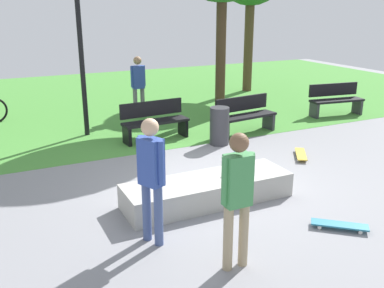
% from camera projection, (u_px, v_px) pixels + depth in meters
% --- Properties ---
extents(ground_plane, '(28.00, 28.00, 0.00)m').
position_uv_depth(ground_plane, '(209.00, 182.00, 8.01)').
color(ground_plane, gray).
extents(grass_lawn, '(26.60, 11.97, 0.01)m').
position_uv_depth(grass_lawn, '(99.00, 99.00, 14.87)').
color(grass_lawn, '#478C38').
rests_on(grass_lawn, ground_plane).
extents(concrete_ledge, '(2.80, 0.85, 0.40)m').
position_uv_depth(concrete_ledge, '(208.00, 190.00, 7.14)').
color(concrete_ledge, '#A8A59E').
rests_on(concrete_ledge, ground_plane).
extents(backpack_on_ledge, '(0.33, 0.34, 0.32)m').
position_uv_depth(backpack_on_ledge, '(241.00, 162.00, 7.35)').
color(backpack_on_ledge, '#1E4C8C').
rests_on(backpack_on_ledge, concrete_ledge).
extents(skater_performing_trick, '(0.32, 0.40, 1.75)m').
position_uv_depth(skater_performing_trick, '(151.00, 172.00, 5.68)').
color(skater_performing_trick, '#3F5184').
rests_on(skater_performing_trick, ground_plane).
extents(skater_watching, '(0.43, 0.23, 1.73)m').
position_uv_depth(skater_watching, '(237.00, 192.00, 5.11)').
color(skater_watching, tan).
rests_on(skater_watching, ground_plane).
extents(skateboard_by_ledge, '(0.74, 0.67, 0.08)m').
position_uv_depth(skateboard_by_ledge, '(340.00, 225.00, 6.31)').
color(skateboard_by_ledge, teal).
rests_on(skateboard_by_ledge, ground_plane).
extents(skateboard_spare, '(0.62, 0.77, 0.08)m').
position_uv_depth(skateboard_spare, '(301.00, 154.00, 9.28)').
color(skateboard_spare, gold).
rests_on(skateboard_spare, ground_plane).
extents(park_bench_far_left, '(1.65, 0.67, 0.91)m').
position_uv_depth(park_bench_far_left, '(245.00, 114.00, 10.89)').
color(park_bench_far_left, black).
rests_on(park_bench_far_left, ground_plane).
extents(park_bench_by_oak, '(1.63, 0.58, 0.91)m').
position_uv_depth(park_bench_by_oak, '(154.00, 120.00, 10.37)').
color(park_bench_by_oak, black).
rests_on(park_bench_by_oak, ground_plane).
extents(park_bench_center_lawn, '(1.65, 0.68, 0.91)m').
position_uv_depth(park_bench_center_lawn, '(336.00, 99.00, 12.66)').
color(park_bench_center_lawn, black).
rests_on(park_bench_center_lawn, ground_plane).
extents(lamp_post, '(0.28, 0.28, 4.02)m').
position_uv_depth(lamp_post, '(80.00, 33.00, 10.12)').
color(lamp_post, black).
rests_on(lamp_post, ground_plane).
extents(trash_bin, '(0.44, 0.44, 0.87)m').
position_uv_depth(trash_bin, '(219.00, 126.00, 10.02)').
color(trash_bin, '#333338').
rests_on(trash_bin, ground_plane).
extents(pedestrian_with_backpack, '(0.43, 0.36, 1.74)m').
position_uv_depth(pedestrian_with_backpack, '(138.00, 81.00, 12.23)').
color(pedestrian_with_backpack, slate).
rests_on(pedestrian_with_backpack, ground_plane).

